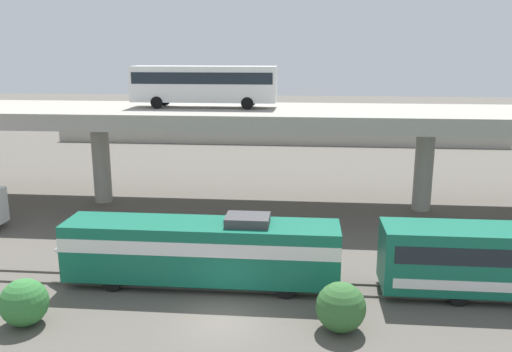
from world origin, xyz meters
name	(u,v)px	position (x,y,z in m)	size (l,w,h in m)	color
ground_plane	(222,321)	(0.00, 0.00, 0.00)	(260.00, 260.00, 0.00)	#565149
rail_strip_near	(231,290)	(0.00, 3.27, 0.06)	(110.00, 0.12, 0.12)	#59544C
rail_strip_far	(235,279)	(0.00, 4.73, 0.06)	(110.00, 0.12, 0.12)	#59544C
train_locomotive	(188,248)	(-2.51, 4.00, 2.19)	(16.36, 3.04, 4.18)	#14664C
highway_overpass	(258,119)	(0.00, 20.00, 7.43)	(96.00, 10.60, 8.27)	#9E998E
transit_bus_on_overpass	(204,83)	(-4.55, 20.43, 10.33)	(12.00, 2.68, 3.40)	silver
pier_parking_lot	(279,133)	(0.00, 55.00, 0.80)	(62.68, 11.39, 1.60)	#9E998E
parked_car_0	(189,120)	(-14.00, 57.01, 2.37)	(4.20, 1.96, 1.50)	#0C4C26
parked_car_1	(280,123)	(0.21, 54.56, 2.37)	(4.38, 1.96, 1.50)	#515459
parked_car_2	(366,122)	(12.78, 56.67, 2.37)	(4.05, 1.96, 1.50)	#0C4C26
parked_car_3	(341,126)	(8.98, 52.67, 2.37)	(4.19, 1.85, 1.50)	black
parked_car_4	(443,124)	(23.89, 56.09, 2.37)	(4.45, 1.94, 1.50)	silver
parked_car_5	(314,123)	(5.12, 55.33, 2.37)	(4.17, 1.88, 1.50)	#9E998C
harbor_water	(285,119)	(0.00, 78.00, 0.00)	(140.00, 36.00, 0.01)	navy
shrub_left	(24,302)	(-9.43, -1.24, 1.15)	(2.31, 2.31, 2.31)	#337837
shrub_right	(341,307)	(5.75, -0.38, 1.19)	(2.38, 2.38, 2.38)	#346631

